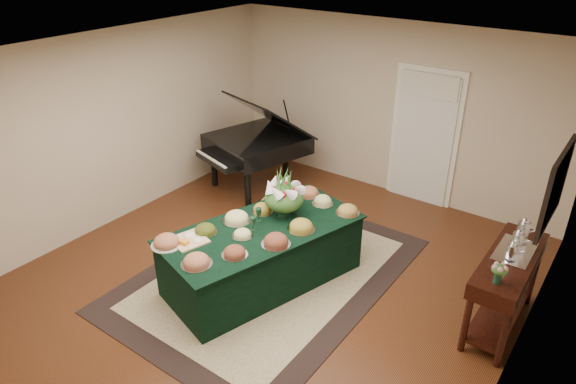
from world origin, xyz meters
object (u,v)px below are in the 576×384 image
Objects in this scene: floral_centerpiece at (284,194)px; mahogany_sideboard at (508,273)px; grand_piano at (256,143)px; buffet_table at (263,255)px.

mahogany_sideboard is at bearing 10.70° from floral_centerpiece.
mahogany_sideboard is (4.20, -1.08, -0.09)m from grand_piano.
floral_centerpiece is 2.58m from mahogany_sideboard.
grand_piano reaches higher than mahogany_sideboard.
mahogany_sideboard is (2.54, 0.87, 0.31)m from buffet_table.
mahogany_sideboard is at bearing 18.99° from buffet_table.
grand_piano reaches higher than floral_centerpiece.
buffet_table is at bearing -94.31° from floral_centerpiece.
buffet_table is 2.60m from grand_piano.
grand_piano is 1.28× the size of mahogany_sideboard.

